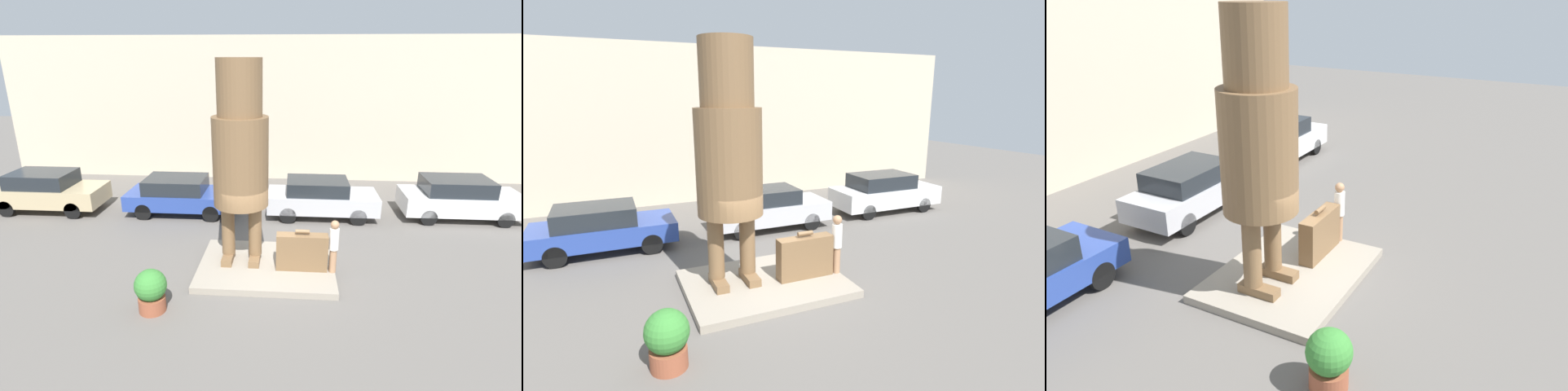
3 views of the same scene
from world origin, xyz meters
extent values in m
plane|color=#605B56|center=(0.00, 0.00, 0.00)|extent=(60.00, 60.00, 0.00)
cube|color=gray|center=(0.00, 0.00, 0.10)|extent=(4.00, 3.04, 0.19)
cube|color=beige|center=(0.00, 9.82, 3.51)|extent=(28.00, 0.60, 7.02)
cube|color=brown|center=(-1.17, 0.12, 0.29)|extent=(0.31, 0.91, 0.20)
cube|color=brown|center=(-0.36, 0.12, 0.29)|extent=(0.31, 0.91, 0.20)
cylinder|color=brown|center=(-1.17, 0.25, 1.19)|extent=(0.40, 0.40, 1.59)
cylinder|color=brown|center=(-0.36, 0.25, 1.19)|extent=(0.40, 0.40, 1.59)
cylinder|color=brown|center=(-0.77, 0.25, 3.26)|extent=(1.59, 1.59, 2.55)
cylinder|color=brown|center=(-0.77, 0.25, 5.30)|extent=(1.25, 1.25, 1.53)
cube|color=brown|center=(1.03, -0.23, 0.74)|extent=(1.48, 0.38, 1.09)
cylinder|color=brown|center=(1.03, -0.23, 1.38)|extent=(0.41, 0.11, 0.11)
cylinder|color=#A87A56|center=(1.92, -0.32, 0.55)|extent=(0.21, 0.21, 0.72)
cylinder|color=white|center=(1.92, -0.32, 1.23)|extent=(0.27, 0.27, 0.64)
sphere|color=#A87A56|center=(1.92, -0.32, 1.66)|extent=(0.24, 0.24, 0.24)
cube|color=#284293|center=(-3.72, 4.38, 0.63)|extent=(4.29, 1.88, 0.61)
cube|color=#1E2328|center=(-3.93, 4.38, 1.21)|extent=(2.36, 1.69, 0.56)
cylinder|color=black|center=(-2.39, 5.23, 0.32)|extent=(0.64, 0.18, 0.64)
cylinder|color=black|center=(-2.39, 3.53, 0.32)|extent=(0.64, 0.18, 0.64)
cylinder|color=black|center=(-5.05, 5.23, 0.32)|extent=(0.64, 0.18, 0.64)
cylinder|color=black|center=(-5.05, 3.53, 0.32)|extent=(0.64, 0.18, 0.64)
cube|color=#B7B7BC|center=(1.91, 4.42, 0.66)|extent=(4.27, 1.78, 0.68)
cube|color=#1E2328|center=(1.70, 4.42, 1.26)|extent=(2.35, 1.60, 0.53)
cylinder|color=black|center=(3.23, 5.22, 0.32)|extent=(0.64, 0.18, 0.64)
cylinder|color=black|center=(3.23, 3.62, 0.32)|extent=(0.64, 0.18, 0.64)
cylinder|color=black|center=(0.59, 5.22, 0.32)|extent=(0.64, 0.18, 0.64)
cylinder|color=black|center=(0.59, 3.62, 0.32)|extent=(0.64, 0.18, 0.64)
cube|color=silver|center=(7.29, 4.67, 0.68)|extent=(4.51, 1.86, 0.74)
cube|color=#1E2328|center=(7.07, 4.67, 1.34)|extent=(2.48, 1.67, 0.57)
cylinder|color=black|center=(8.69, 5.51, 0.31)|extent=(0.62, 0.18, 0.62)
cylinder|color=black|center=(8.69, 3.83, 0.31)|extent=(0.62, 0.18, 0.62)
cylinder|color=black|center=(5.90, 5.51, 0.31)|extent=(0.62, 0.18, 0.62)
cylinder|color=black|center=(5.90, 3.83, 0.31)|extent=(0.62, 0.18, 0.62)
cylinder|color=brown|center=(-2.74, -2.30, 0.19)|extent=(0.68, 0.68, 0.39)
sphere|color=#387F33|center=(-2.74, -2.30, 0.73)|extent=(0.81, 0.81, 0.81)
camera|label=1|loc=(0.67, -10.83, 6.13)|focal=28.00mm
camera|label=2|loc=(-3.42, -9.02, 4.78)|focal=28.00mm
camera|label=3|loc=(-8.87, -5.17, 6.32)|focal=35.00mm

